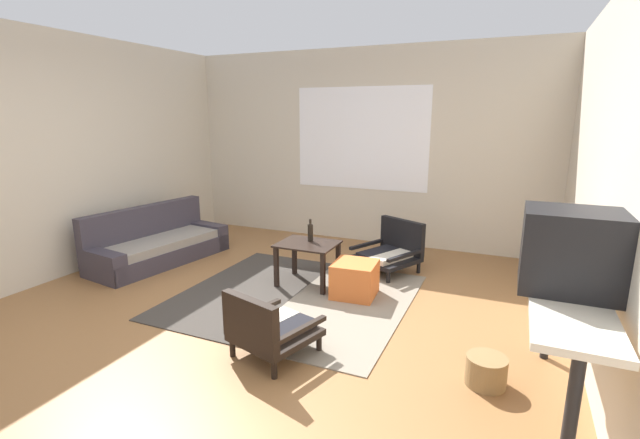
{
  "coord_description": "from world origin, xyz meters",
  "views": [
    {
      "loc": [
        2.03,
        -3.04,
        1.81
      ],
      "look_at": [
        0.24,
        1.02,
        0.76
      ],
      "focal_mm": 25.04,
      "sensor_mm": 36.0,
      "label": 1
    }
  ],
  "objects_px": {
    "armchair_striped_foreground": "(269,328)",
    "crt_television": "(572,251)",
    "coffee_table": "(308,252)",
    "wicker_basket": "(486,371)",
    "armchair_by_window": "(391,250)",
    "ottoman_orange": "(355,279)",
    "couch": "(157,245)",
    "console_shelf": "(564,303)",
    "clay_vase": "(562,246)",
    "glass_bottle": "(310,232)"
  },
  "relations": [
    {
      "from": "couch",
      "to": "armchair_by_window",
      "type": "height_order",
      "value": "couch"
    },
    {
      "from": "console_shelf",
      "to": "wicker_basket",
      "type": "relative_size",
      "value": 5.79
    },
    {
      "from": "armchair_striped_foreground",
      "to": "couch",
      "type": "bearing_deg",
      "value": 149.64
    },
    {
      "from": "coffee_table",
      "to": "clay_vase",
      "type": "height_order",
      "value": "clay_vase"
    },
    {
      "from": "armchair_striped_foreground",
      "to": "coffee_table",
      "type": "bearing_deg",
      "value": 104.2
    },
    {
      "from": "armchair_by_window",
      "to": "console_shelf",
      "type": "bearing_deg",
      "value": -53.96
    },
    {
      "from": "armchair_striped_foreground",
      "to": "crt_television",
      "type": "bearing_deg",
      "value": 1.79
    },
    {
      "from": "armchair_striped_foreground",
      "to": "glass_bottle",
      "type": "height_order",
      "value": "glass_bottle"
    },
    {
      "from": "coffee_table",
      "to": "ottoman_orange",
      "type": "xyz_separation_m",
      "value": [
        0.58,
        -0.11,
        -0.19
      ]
    },
    {
      "from": "glass_bottle",
      "to": "coffee_table",
      "type": "bearing_deg",
      "value": -87.23
    },
    {
      "from": "armchair_striped_foreground",
      "to": "console_shelf",
      "type": "height_order",
      "value": "console_shelf"
    },
    {
      "from": "coffee_table",
      "to": "armchair_by_window",
      "type": "height_order",
      "value": "armchair_by_window"
    },
    {
      "from": "ottoman_orange",
      "to": "crt_television",
      "type": "bearing_deg",
      "value": -37.52
    },
    {
      "from": "couch",
      "to": "armchair_striped_foreground",
      "type": "relative_size",
      "value": 2.58
    },
    {
      "from": "coffee_table",
      "to": "clay_vase",
      "type": "relative_size",
      "value": 2.03
    },
    {
      "from": "glass_bottle",
      "to": "armchair_by_window",
      "type": "bearing_deg",
      "value": 45.56
    },
    {
      "from": "armchair_striped_foreground",
      "to": "console_shelf",
      "type": "distance_m",
      "value": 1.99
    },
    {
      "from": "crt_television",
      "to": "clay_vase",
      "type": "distance_m",
      "value": 0.53
    },
    {
      "from": "glass_bottle",
      "to": "wicker_basket",
      "type": "relative_size",
      "value": 0.9
    },
    {
      "from": "console_shelf",
      "to": "glass_bottle",
      "type": "height_order",
      "value": "console_shelf"
    },
    {
      "from": "ottoman_orange",
      "to": "wicker_basket",
      "type": "relative_size",
      "value": 1.54
    },
    {
      "from": "armchair_by_window",
      "to": "ottoman_orange",
      "type": "relative_size",
      "value": 1.97
    },
    {
      "from": "armchair_striped_foreground",
      "to": "ottoman_orange",
      "type": "xyz_separation_m",
      "value": [
        0.2,
        1.38,
        -0.06
      ]
    },
    {
      "from": "crt_television",
      "to": "couch",
      "type": "bearing_deg",
      "value": 162.53
    },
    {
      "from": "couch",
      "to": "ottoman_orange",
      "type": "relative_size",
      "value": 4.27
    },
    {
      "from": "armchair_by_window",
      "to": "crt_television",
      "type": "height_order",
      "value": "crt_television"
    },
    {
      "from": "coffee_table",
      "to": "armchair_striped_foreground",
      "type": "height_order",
      "value": "armchair_striped_foreground"
    },
    {
      "from": "crt_television",
      "to": "armchair_striped_foreground",
      "type": "bearing_deg",
      "value": -178.21
    },
    {
      "from": "armchair_striped_foreground",
      "to": "console_shelf",
      "type": "xyz_separation_m",
      "value": [
        1.92,
        0.11,
        0.51
      ]
    },
    {
      "from": "armchair_by_window",
      "to": "coffee_table",
      "type": "bearing_deg",
      "value": -131.31
    },
    {
      "from": "ottoman_orange",
      "to": "console_shelf",
      "type": "bearing_deg",
      "value": -36.42
    },
    {
      "from": "ottoman_orange",
      "to": "clay_vase",
      "type": "bearing_deg",
      "value": -24.97
    },
    {
      "from": "ottoman_orange",
      "to": "console_shelf",
      "type": "height_order",
      "value": "console_shelf"
    },
    {
      "from": "crt_television",
      "to": "clay_vase",
      "type": "xyz_separation_m",
      "value": [
        0.0,
        0.52,
        -0.11
      ]
    },
    {
      "from": "ottoman_orange",
      "to": "crt_television",
      "type": "xyz_separation_m",
      "value": [
        1.71,
        -1.32,
        0.89
      ]
    },
    {
      "from": "armchair_by_window",
      "to": "clay_vase",
      "type": "relative_size",
      "value": 2.73
    },
    {
      "from": "clay_vase",
      "to": "glass_bottle",
      "type": "relative_size",
      "value": 1.24
    },
    {
      "from": "armchair_by_window",
      "to": "glass_bottle",
      "type": "distance_m",
      "value": 1.06
    },
    {
      "from": "console_shelf",
      "to": "crt_television",
      "type": "xyz_separation_m",
      "value": [
        -0.0,
        -0.05,
        0.33
      ]
    },
    {
      "from": "ottoman_orange",
      "to": "wicker_basket",
      "type": "bearing_deg",
      "value": -39.08
    },
    {
      "from": "crt_television",
      "to": "wicker_basket",
      "type": "bearing_deg",
      "value": 148.44
    },
    {
      "from": "armchair_by_window",
      "to": "ottoman_orange",
      "type": "height_order",
      "value": "armchair_by_window"
    },
    {
      "from": "couch",
      "to": "wicker_basket",
      "type": "bearing_deg",
      "value": -15.96
    },
    {
      "from": "glass_bottle",
      "to": "ottoman_orange",
      "type": "bearing_deg",
      "value": -17.8
    },
    {
      "from": "armchair_striped_foreground",
      "to": "crt_television",
      "type": "relative_size",
      "value": 1.36
    },
    {
      "from": "armchair_striped_foreground",
      "to": "ottoman_orange",
      "type": "relative_size",
      "value": 1.66
    },
    {
      "from": "coffee_table",
      "to": "wicker_basket",
      "type": "height_order",
      "value": "coffee_table"
    },
    {
      "from": "ottoman_orange",
      "to": "clay_vase",
      "type": "xyz_separation_m",
      "value": [
        1.72,
        -0.8,
        0.78
      ]
    },
    {
      "from": "glass_bottle",
      "to": "wicker_basket",
      "type": "distance_m",
      "value": 2.34
    },
    {
      "from": "armchair_by_window",
      "to": "glass_bottle",
      "type": "xyz_separation_m",
      "value": [
        -0.71,
        -0.73,
        0.32
      ]
    }
  ]
}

